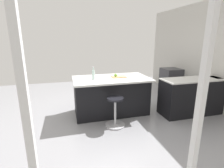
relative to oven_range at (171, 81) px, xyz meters
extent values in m
plane|color=gray|center=(2.46, 1.09, -0.44)|extent=(7.52, 7.52, 0.00)
cube|color=silver|center=(2.46, 3.98, 0.98)|extent=(0.05, 0.06, 2.54)
cube|color=silver|center=(3.75, 3.98, 0.98)|extent=(0.05, 0.06, 2.54)
cube|color=beige|center=(-0.35, 1.09, 1.00)|extent=(0.12, 5.79, 2.89)
cube|color=black|center=(0.00, 1.61, 0.00)|extent=(2.51, 0.60, 0.89)
cube|color=silver|center=(0.00, 1.61, 0.46)|extent=(2.51, 0.60, 0.03)
cube|color=#38383D|center=(-0.31, 1.61, 0.41)|extent=(0.44, 0.36, 0.12)
cylinder|color=#B7B7BC|center=(-0.31, 1.46, 0.61)|extent=(0.02, 0.02, 0.28)
cube|color=#38383D|center=(0.00, 0.00, 0.00)|extent=(0.60, 0.60, 0.89)
cube|color=black|center=(0.00, 0.30, -0.04)|extent=(0.44, 0.01, 0.32)
cube|color=black|center=(2.43, 1.03, 0.01)|extent=(1.81, 0.87, 0.90)
cube|color=silver|center=(2.43, 1.08, 0.47)|extent=(1.87, 1.07, 0.04)
cylinder|color=#B7B7BC|center=(2.53, 1.75, -0.43)|extent=(0.44, 0.44, 0.03)
cylinder|color=#B7B7BC|center=(2.53, 1.75, -0.12)|extent=(0.05, 0.05, 0.60)
cylinder|color=black|center=(2.53, 1.75, 0.19)|extent=(0.36, 0.36, 0.04)
cube|color=tan|center=(2.23, 1.03, 0.50)|extent=(0.36, 0.24, 0.02)
sphere|color=#609E2D|center=(2.32, 1.05, 0.55)|extent=(0.08, 0.08, 0.08)
cylinder|color=silver|center=(2.89, 1.14, 0.60)|extent=(0.06, 0.06, 0.22)
cylinder|color=silver|center=(2.89, 1.14, 0.75)|extent=(0.03, 0.03, 0.08)
cylinder|color=#B7B7BC|center=(2.89, 1.14, 0.80)|extent=(0.03, 0.03, 0.02)
camera|label=1|loc=(3.50, 5.05, 1.43)|focal=27.41mm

